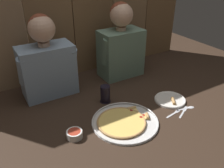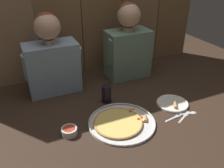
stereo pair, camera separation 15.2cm
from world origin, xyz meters
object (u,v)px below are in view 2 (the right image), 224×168
object	(u,v)px
dinner_plate	(172,103)
drinking_glass	(106,94)
pizza_tray	(121,122)
diner_right	(128,44)
diner_left	(51,58)
dipping_bowl	(69,131)

from	to	relation	value
dinner_plate	drinking_glass	distance (m)	0.47
pizza_tray	diner_right	size ratio (longest dim) A/B	0.68
dinner_plate	diner_left	xyz separation A→B (m)	(-0.70, 0.54, 0.26)
diner_left	pizza_tray	bearing A→B (deg)	-64.47
drinking_glass	dipping_bowl	bearing A→B (deg)	-144.61
drinking_glass	diner_right	bearing A→B (deg)	43.65
pizza_tray	dinner_plate	world-z (taller)	dinner_plate
diner_left	dipping_bowl	bearing A→B (deg)	-93.88
diner_right	pizza_tray	bearing A→B (deg)	-120.71
pizza_tray	diner_left	world-z (taller)	diner_left
dipping_bowl	pizza_tray	bearing A→B (deg)	-5.99
dinner_plate	dipping_bowl	bearing A→B (deg)	-179.46
pizza_tray	dipping_bowl	size ratio (longest dim) A/B	4.53
dinner_plate	diner_right	distance (m)	0.61
pizza_tray	diner_left	bearing A→B (deg)	115.53
drinking_glass	diner_left	xyz separation A→B (m)	(-0.30, 0.31, 0.21)
pizza_tray	drinking_glass	size ratio (longest dim) A/B	3.38
drinking_glass	dipping_bowl	world-z (taller)	drinking_glass
dipping_bowl	diner_left	world-z (taller)	diner_left
dinner_plate	drinking_glass	world-z (taller)	drinking_glass
dinner_plate	diner_left	size ratio (longest dim) A/B	0.37
dinner_plate	dipping_bowl	distance (m)	0.74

